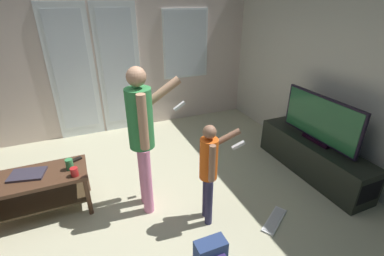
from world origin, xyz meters
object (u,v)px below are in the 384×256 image
(backpack, at_px, (211,254))
(cup_near_edge, at_px, (69,164))
(tv_stand, at_px, (312,157))
(person_adult, at_px, (142,130))
(loose_keyboard, at_px, (274,220))
(laptop_closed, at_px, (27,174))
(flat_screen_tv, at_px, (320,120))
(coffee_table, at_px, (40,186))
(cup_by_laptop, at_px, (74,172))
(person_child, at_px, (210,166))
(tv_remote_black, at_px, (74,160))

(backpack, xyz_separation_m, cup_near_edge, (-1.07, 1.30, 0.43))
(tv_stand, height_order, person_adult, person_adult)
(person_adult, height_order, loose_keyboard, person_adult)
(laptop_closed, bearing_deg, person_adult, -5.11)
(tv_stand, bearing_deg, flat_screen_tv, 114.52)
(person_adult, distance_m, cup_near_edge, 0.92)
(backpack, distance_m, loose_keyboard, 0.90)
(tv_stand, xyz_separation_m, flat_screen_tv, (-0.00, 0.00, 0.55))
(flat_screen_tv, height_order, laptop_closed, flat_screen_tv)
(laptop_closed, relative_size, cup_near_edge, 2.77)
(coffee_table, xyz_separation_m, flat_screen_tv, (3.31, -0.56, 0.43))
(backpack, relative_size, loose_keyboard, 0.64)
(coffee_table, bearing_deg, person_adult, -17.49)
(backpack, relative_size, cup_by_laptop, 2.98)
(person_adult, bearing_deg, cup_by_laptop, 166.00)
(person_adult, height_order, person_child, person_adult)
(tv_stand, relative_size, loose_keyboard, 3.78)
(tv_remote_black, bearing_deg, laptop_closed, 167.91)
(person_child, bearing_deg, laptop_closed, 154.05)
(cup_near_edge, bearing_deg, coffee_table, 177.37)
(coffee_table, bearing_deg, tv_remote_black, 20.29)
(flat_screen_tv, xyz_separation_m, tv_remote_black, (-2.93, 0.69, -0.28))
(person_child, distance_m, loose_keyboard, 0.98)
(coffee_table, xyz_separation_m, laptop_closed, (-0.09, 0.03, 0.15))
(coffee_table, xyz_separation_m, loose_keyboard, (2.27, -1.12, -0.35))
(backpack, bearing_deg, laptop_closed, 137.89)
(flat_screen_tv, xyz_separation_m, person_child, (-1.68, -0.24, -0.11))
(tv_stand, distance_m, loose_keyboard, 1.20)
(cup_near_edge, xyz_separation_m, cup_by_laptop, (0.04, -0.15, -0.01))
(person_adult, relative_size, person_child, 1.44)
(coffee_table, bearing_deg, flat_screen_tv, -9.55)
(flat_screen_tv, distance_m, laptop_closed, 3.46)
(coffee_table, height_order, backpack, coffee_table)
(person_child, distance_m, backpack, 0.79)
(flat_screen_tv, distance_m, loose_keyboard, 1.41)
(person_adult, relative_size, tv_remote_black, 9.56)
(backpack, bearing_deg, cup_near_edge, 129.58)
(tv_stand, distance_m, person_child, 1.75)
(cup_by_laptop, bearing_deg, cup_near_edge, 106.09)
(coffee_table, height_order, loose_keyboard, coffee_table)
(person_adult, relative_size, laptop_closed, 4.80)
(person_adult, distance_m, cup_by_laptop, 0.85)
(backpack, distance_m, tv_remote_black, 1.82)
(laptop_closed, height_order, cup_near_edge, cup_near_edge)
(coffee_table, height_order, person_adult, person_adult)
(person_child, xyz_separation_m, loose_keyboard, (0.65, -0.32, -0.67))
(person_adult, height_order, backpack, person_adult)
(flat_screen_tv, bearing_deg, coffee_table, 170.45)
(tv_stand, height_order, backpack, tv_stand)
(person_child, xyz_separation_m, backpack, (-0.22, -0.51, -0.55))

